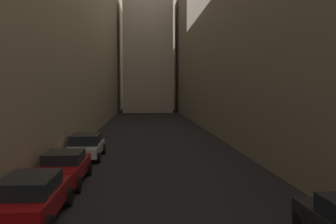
% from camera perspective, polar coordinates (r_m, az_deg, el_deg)
% --- Properties ---
extents(ground_plane, '(264.00, 264.00, 0.00)m').
position_cam_1_polar(ground_plane, '(46.54, -2.84, -1.59)').
color(ground_plane, black).
extents(building_block_left, '(14.31, 108.00, 21.54)m').
position_cam_1_polar(building_block_left, '(50.20, -17.80, 10.93)').
color(building_block_left, gray).
rests_on(building_block_left, ground).
extents(building_block_right, '(14.69, 108.00, 21.06)m').
position_cam_1_polar(building_block_right, '(50.68, 12.02, 10.68)').
color(building_block_right, '#756B5B').
rests_on(building_block_right, ground).
extents(parked_car_left_second, '(1.89, 4.15, 1.49)m').
position_cam_1_polar(parked_car_left_second, '(12.22, -20.87, -12.53)').
color(parked_car_left_second, maroon).
rests_on(parked_car_left_second, ground).
extents(parked_car_left_third, '(1.93, 4.35, 1.41)m').
position_cam_1_polar(parked_car_left_third, '(16.60, -16.17, -8.41)').
color(parked_car_left_third, maroon).
rests_on(parked_car_left_third, ground).
extents(parked_car_left_far, '(2.05, 4.33, 1.44)m').
position_cam_1_polar(parked_car_left_far, '(22.39, -12.93, -5.26)').
color(parked_car_left_far, '#B7B7BC').
rests_on(parked_car_left_far, ground).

